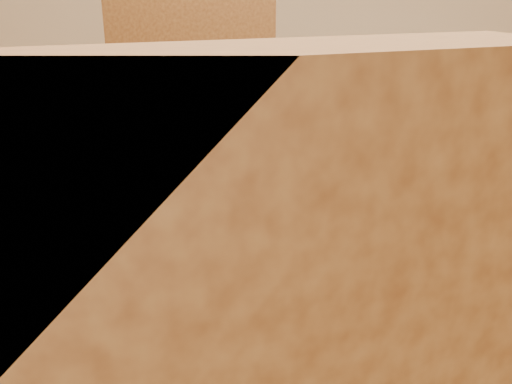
{
  "coord_description": "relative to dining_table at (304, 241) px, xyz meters",
  "views": [
    {
      "loc": [
        -0.08,
        -0.81,
        1.03
      ],
      "look_at": [
        -0.08,
        -0.23,
        0.82
      ],
      "focal_mm": 40.0,
      "sensor_mm": 36.0,
      "label": 1
    }
  ],
  "objects": [
    {
      "name": "dining_table",
      "position": [
        0.0,
        0.0,
        0.0
      ],
      "size": [
        0.9,
        1.4,
        0.75
      ],
      "color": "#4D3011",
      "rests_on": "ground_plane"
    },
    {
      "name": "chair_far",
      "position": [
        -0.24,
        0.84,
        -0.12
      ],
      "size": [
        0.46,
        0.47,
        0.99
      ],
      "rotation": [
        0.0,
        0.0,
        3.16
      ],
      "color": "#492E14",
      "rests_on": "ground_plane"
    },
    {
      "name": "salad_plate",
      "position": [
        -0.07,
        -0.25,
        0.13
      ],
      "size": [
        0.31,
        0.31,
        0.09
      ],
      "rotation": [
        0.0,
        0.0,
        -0.02
      ],
      "color": "silver",
      "rests_on": "dining_table"
    },
    {
      "name": "bread_plate",
      "position": [
        -0.0,
        0.09,
        0.14
      ],
      "size": [
        0.17,
        0.17,
        0.09
      ],
      "color": "silver",
      "rests_on": "dining_table"
    },
    {
      "name": "tomato_bowl",
      "position": [
        0.17,
        0.09,
        0.12
      ],
      "size": [
        0.14,
        0.14,
        0.05
      ],
      "color": "silver",
      "rests_on": "dining_table"
    },
    {
      "name": "drinking_glass",
      "position": [
        0.17,
        0.33,
        0.16
      ],
      "size": [
        0.08,
        0.08,
        0.13
      ],
      "color": "silver",
      "rests_on": "dining_table"
    },
    {
      "name": "napkin_holder",
      "position": [
        -0.23,
        0.03,
        0.17
      ],
      "size": [
        0.1,
        0.07,
        0.12
      ],
      "rotation": [
        0.0,
        0.0,
        -0.19
      ],
      "color": "white",
      "rests_on": "dining_table"
    }
  ]
}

